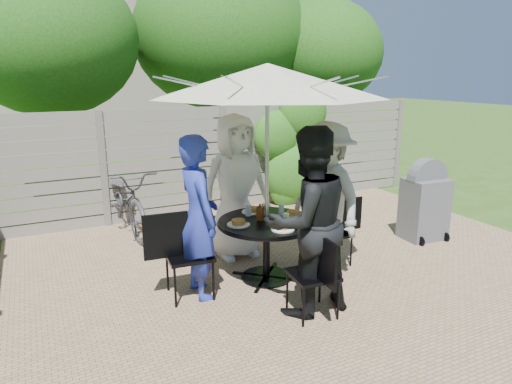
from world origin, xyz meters
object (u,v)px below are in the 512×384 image
chair_right (333,245)px  person_right (326,197)px  plate_left (238,223)px  glass_back (248,210)px  plate_extra (294,223)px  plate_back (252,210)px  umbrella (267,81)px  plate_front (283,227)px  chair_front (313,291)px  chair_back (232,232)px  person_left (198,218)px  patio_table (266,239)px  bicycle (126,200)px  plate_right (293,214)px  bbq_grill (425,203)px  chair_left (188,272)px  glass_front (286,220)px  syrup_jug (260,213)px  person_back (236,187)px  coffee_cup (265,209)px  person_front (308,223)px

chair_right → person_right: size_ratio=0.47×
plate_left → glass_back: (0.25, 0.27, 0.05)m
person_right → plate_extra: 0.73m
plate_back → plate_left: same height
umbrella → plate_front: (0.01, -0.36, -1.54)m
chair_front → glass_back: size_ratio=6.50×
umbrella → chair_back: umbrella is taller
chair_right → person_right: bearing=5.7°
person_left → plate_left: (0.47, 0.01, -0.13)m
patio_table → person_left: size_ratio=0.64×
chair_front → plate_back: size_ratio=3.50×
plate_extra → bicycle: size_ratio=0.12×
patio_table → person_right: person_right is taller
chair_back → plate_right: chair_back is taller
plate_left → bbq_grill: (3.05, 0.19, -0.21)m
chair_right → plate_back: size_ratio=3.31×
chair_right → bicycle: bicycle is taller
plate_front → plate_left: bearing=136.4°
person_left → bicycle: (-0.31, 2.47, -0.39)m
chair_left → glass_front: (1.08, -0.24, 0.51)m
umbrella → bicycle: umbrella is taller
plate_right → syrup_jug: (-0.42, 0.04, 0.06)m
umbrella → glass_front: bearing=-66.6°
person_back → plate_back: bearing=-90.0°
patio_table → umbrella: 1.79m
plate_left → bicycle: (-0.78, 2.46, -0.26)m
patio_table → umbrella: umbrella is taller
chair_right → plate_left: size_ratio=3.31×
syrup_jug → bbq_grill: (2.75, 0.13, -0.26)m
plate_right → plate_extra: size_ratio=1.08×
person_back → person_left: bearing=-135.0°
person_back → patio_table: bearing=-90.0°
plate_extra → bbq_grill: 2.56m
coffee_cup → bbq_grill: (2.60, -0.04, -0.24)m
chair_right → bbq_grill: bearing=-169.7°
chair_back → chair_right: (0.99, -0.94, -0.03)m
plate_right → bbq_grill: size_ratio=0.21×
umbrella → glass_back: size_ratio=18.74×
umbrella → person_right: 1.62m
chair_right → syrup_jug: 1.17m
chair_right → plate_left: chair_right is taller
person_front → plate_right: size_ratio=7.35×
chair_front → patio_table: bearing=7.0°
person_left → coffee_cup: (0.92, 0.24, -0.10)m
chair_back → chair_left: size_ratio=0.96×
person_left → bbq_grill: size_ratio=1.47×
patio_table → chair_front: size_ratio=1.26×
chair_left → coffee_cup: chair_left is taller
plate_extra → bbq_grill: (2.50, 0.48, -0.21)m
chair_left → bicycle: size_ratio=0.51×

